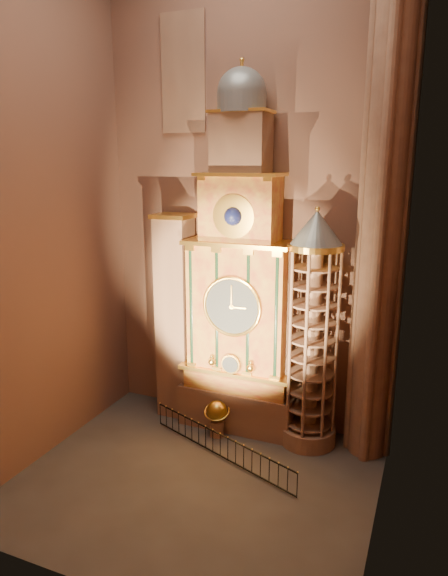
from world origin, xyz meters
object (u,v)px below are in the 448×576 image
at_px(portrait_tower, 175,317).
at_px(iron_railing, 220,445).
at_px(celestial_globe, 217,415).
at_px(stair_turret, 312,333).
at_px(astronomical_clock, 240,293).

relative_size(portrait_tower, iron_railing, 1.33).
bearing_deg(celestial_globe, stair_turret, 15.06).
height_order(celestial_globe, iron_railing, celestial_globe).
relative_size(celestial_globe, iron_railing, 0.23).
bearing_deg(astronomical_clock, stair_turret, -4.30).
bearing_deg(astronomical_clock, celestial_globe, -113.37).
bearing_deg(astronomical_clock, iron_railing, -84.58).
distance_m(astronomical_clock, stair_turret, 3.78).
relative_size(astronomical_clock, portrait_tower, 1.64).
bearing_deg(astronomical_clock, portrait_tower, 179.71).
relative_size(stair_turret, celestial_globe, 6.16).
bearing_deg(portrait_tower, celestial_globe, -26.16).
bearing_deg(celestial_globe, iron_railing, -62.26).
height_order(stair_turret, celestial_globe, stair_turret).
xyz_separation_m(astronomical_clock, celestial_globe, (-0.59, -1.36, -5.63)).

